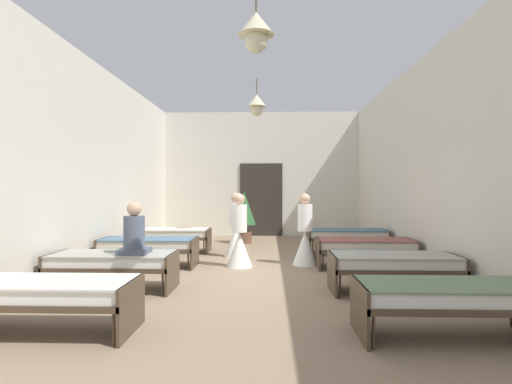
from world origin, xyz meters
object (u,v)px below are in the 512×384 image
(bed_right_row_2, at_px, (365,246))
(nurse_far_aisle, at_px, (305,239))
(bed_left_row_0, at_px, (47,293))
(bed_left_row_3, at_px, (171,234))
(bed_right_row_0, at_px, (448,296))
(bed_left_row_2, at_px, (149,245))
(nurse_near_aisle, at_px, (240,241))
(bed_left_row_1, at_px, (113,262))
(potted_plant, at_px, (244,212))
(bed_right_row_3, at_px, (347,235))
(patient_seated_primary, at_px, (134,235))
(bed_right_row_1, at_px, (394,263))
(nurse_mid_aisle, at_px, (236,234))

(bed_right_row_2, height_order, nurse_far_aisle, nurse_far_aisle)
(bed_left_row_0, height_order, bed_left_row_3, same)
(bed_left_row_3, bearing_deg, bed_right_row_0, -52.85)
(bed_left_row_2, height_order, nurse_near_aisle, nurse_near_aisle)
(bed_left_row_0, xyz_separation_m, bed_left_row_1, (0.00, 1.90, 0.00))
(bed_left_row_3, height_order, potted_plant, potted_plant)
(bed_right_row_3, distance_m, patient_seated_primary, 5.55)
(bed_left_row_1, height_order, patient_seated_primary, patient_seated_primary)
(bed_left_row_2, distance_m, nurse_far_aisle, 3.18)
(bed_right_row_2, height_order, nurse_near_aisle, nurse_near_aisle)
(bed_right_row_1, height_order, bed_left_row_3, same)
(bed_right_row_2, height_order, nurse_mid_aisle, nurse_mid_aisle)
(bed_right_row_1, distance_m, bed_left_row_3, 5.75)
(bed_left_row_0, relative_size, nurse_mid_aisle, 1.28)
(bed_right_row_0, relative_size, bed_left_row_3, 1.00)
(bed_right_row_0, bearing_deg, nurse_mid_aisle, 117.99)
(bed_right_row_0, bearing_deg, nurse_near_aisle, 123.01)
(bed_left_row_0, distance_m, bed_left_row_2, 3.80)
(bed_right_row_3, height_order, nurse_near_aisle, nurse_near_aisle)
(nurse_mid_aisle, bearing_deg, bed_left_row_2, 140.74)
(bed_left_row_1, distance_m, nurse_near_aisle, 2.66)
(bed_left_row_0, distance_m, bed_right_row_1, 4.72)
(bed_left_row_2, bearing_deg, nurse_far_aisle, 5.30)
(bed_right_row_3, bearing_deg, bed_left_row_1, -138.65)
(bed_right_row_3, bearing_deg, bed_left_row_3, 180.00)
(bed_left_row_0, xyz_separation_m, patient_seated_primary, (0.35, 1.85, 0.43))
(bed_right_row_0, distance_m, nurse_far_aisle, 4.25)
(bed_right_row_2, relative_size, nurse_far_aisle, 1.28)
(bed_right_row_1, height_order, nurse_near_aisle, nurse_near_aisle)
(bed_right_row_1, xyz_separation_m, patient_seated_primary, (-3.97, -0.05, 0.43))
(bed_right_row_3, bearing_deg, nurse_near_aisle, -143.03)
(bed_left_row_0, distance_m, potted_plant, 7.63)
(bed_left_row_0, distance_m, bed_left_row_1, 1.90)
(bed_right_row_1, height_order, bed_right_row_2, same)
(bed_left_row_3, xyz_separation_m, nurse_near_aisle, (1.83, -1.87, 0.09))
(bed_right_row_0, relative_size, nurse_mid_aisle, 1.28)
(bed_left_row_0, relative_size, patient_seated_primary, 2.38)
(patient_seated_primary, relative_size, potted_plant, 0.54)
(bed_left_row_1, relative_size, nurse_far_aisle, 1.28)
(bed_left_row_2, bearing_deg, bed_right_row_0, -41.35)
(bed_right_row_1, height_order, bed_left_row_2, same)
(bed_left_row_2, height_order, patient_seated_primary, patient_seated_primary)
(nurse_near_aisle, height_order, potted_plant, nurse_near_aisle)
(bed_left_row_1, bearing_deg, nurse_mid_aisle, 61.99)
(bed_right_row_2, xyz_separation_m, potted_plant, (-2.61, 3.62, 0.46))
(bed_right_row_0, distance_m, nurse_near_aisle, 4.57)
(bed_left_row_1, xyz_separation_m, bed_right_row_2, (4.32, 1.90, 0.00))
(bed_right_row_1, xyz_separation_m, bed_right_row_2, (0.00, 1.90, 0.00))
(bed_left_row_1, relative_size, potted_plant, 1.29)
(bed_right_row_2, bearing_deg, bed_left_row_1, -156.25)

